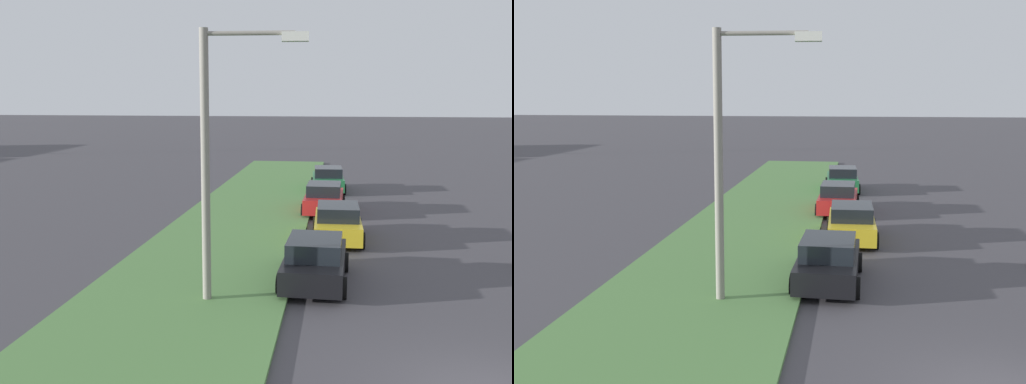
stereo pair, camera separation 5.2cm
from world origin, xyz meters
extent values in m
cube|color=#517F42|center=(10.00, 7.46, 0.06)|extent=(60.00, 6.00, 0.12)
cube|color=black|center=(6.95, 3.77, 0.57)|extent=(4.35, 1.91, 0.70)
cube|color=black|center=(6.75, 3.77, 1.19)|extent=(2.24, 1.66, 0.55)
cylinder|color=black|center=(8.32, 4.63, 0.32)|extent=(0.65, 0.24, 0.64)
cylinder|color=black|center=(8.27, 2.83, 0.32)|extent=(0.65, 0.24, 0.64)
cylinder|color=black|center=(5.62, 4.70, 0.32)|extent=(0.65, 0.24, 0.64)
cylinder|color=black|center=(5.57, 2.91, 0.32)|extent=(0.65, 0.24, 0.64)
cube|color=gold|center=(12.67, 3.12, 0.57)|extent=(4.34, 1.89, 0.70)
cube|color=black|center=(12.47, 3.11, 1.19)|extent=(2.23, 1.65, 0.55)
cylinder|color=black|center=(14.00, 4.05, 0.32)|extent=(0.64, 0.23, 0.64)
cylinder|color=black|center=(14.04, 2.25, 0.32)|extent=(0.64, 0.23, 0.64)
cylinder|color=black|center=(11.30, 3.99, 0.32)|extent=(0.64, 0.23, 0.64)
cylinder|color=black|center=(11.34, 2.19, 0.32)|extent=(0.64, 0.23, 0.64)
cube|color=red|center=(18.38, 3.82, 0.57)|extent=(4.33, 1.88, 0.70)
cube|color=black|center=(18.18, 3.83, 1.19)|extent=(2.23, 1.64, 0.55)
cylinder|color=black|center=(19.74, 4.70, 0.32)|extent=(0.64, 0.23, 0.64)
cylinder|color=black|center=(19.71, 2.90, 0.32)|extent=(0.64, 0.23, 0.64)
cylinder|color=black|center=(17.04, 4.75, 0.32)|extent=(0.64, 0.23, 0.64)
cylinder|color=black|center=(17.01, 2.95, 0.32)|extent=(0.64, 0.23, 0.64)
cube|color=#1E6B38|center=(25.12, 3.79, 0.57)|extent=(4.39, 2.01, 0.70)
cube|color=black|center=(24.92, 3.78, 1.19)|extent=(2.28, 1.71, 0.55)
cylinder|color=black|center=(26.42, 4.75, 0.32)|extent=(0.65, 0.25, 0.64)
cylinder|color=black|center=(26.51, 2.96, 0.32)|extent=(0.65, 0.25, 0.64)
cylinder|color=black|center=(23.72, 4.62, 0.32)|extent=(0.65, 0.25, 0.64)
cylinder|color=black|center=(23.81, 2.82, 0.32)|extent=(0.65, 0.25, 0.64)
cylinder|color=gray|center=(4.73, 6.68, 3.75)|extent=(0.24, 0.24, 7.50)
cylinder|color=gray|center=(4.80, 5.49, 7.35)|extent=(0.25, 2.40, 0.12)
cube|color=silver|center=(4.86, 4.29, 7.25)|extent=(0.40, 0.72, 0.24)
camera|label=1|loc=(-11.08, 3.06, 5.77)|focal=42.17mm
camera|label=2|loc=(-11.07, 3.01, 5.77)|focal=42.17mm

